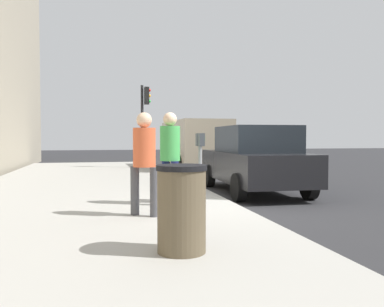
{
  "coord_description": "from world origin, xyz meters",
  "views": [
    {
      "loc": [
        -7.94,
        2.63,
        1.48
      ],
      "look_at": [
        -0.11,
        0.85,
        1.15
      ],
      "focal_mm": 37.65,
      "sensor_mm": 36.0,
      "label": 1
    }
  ],
  "objects": [
    {
      "name": "sidewalk_slab",
      "position": [
        0.0,
        3.0,
        0.07
      ],
      "size": [
        28.0,
        6.0,
        0.15
      ],
      "primitive_type": "cube",
      "color": "#A8A59E",
      "rests_on": "ground_plane"
    },
    {
      "name": "pedestrian_at_meter",
      "position": [
        -0.1,
        1.3,
        1.23
      ],
      "size": [
        0.53,
        0.4,
        1.82
      ],
      "rotation": [
        0.0,
        0.0,
        -1.26
      ],
      "color": "#191E4C",
      "rests_on": "sidewalk_slab"
    },
    {
      "name": "parked_van_far",
      "position": [
        9.18,
        -1.35,
        1.26
      ],
      "size": [
        5.23,
        2.18,
        2.18
      ],
      "color": "gray",
      "rests_on": "ground_plane"
    },
    {
      "name": "traffic_signal",
      "position": [
        9.75,
        0.76,
        2.58
      ],
      "size": [
        0.24,
        0.44,
        3.6
      ],
      "color": "black",
      "rests_on": "sidewalk_slab"
    },
    {
      "name": "trash_bin",
      "position": [
        -3.43,
        1.73,
        0.66
      ],
      "size": [
        0.59,
        0.59,
        1.01
      ],
      "color": "brown",
      "rests_on": "sidewalk_slab"
    },
    {
      "name": "parked_sedan_near",
      "position": [
        2.1,
        -1.35,
        0.89
      ],
      "size": [
        4.45,
        2.07,
        1.77
      ],
      "color": "black",
      "rests_on": "ground_plane"
    },
    {
      "name": "pedestrian_bystander",
      "position": [
        -1.17,
        1.92,
        1.18
      ],
      "size": [
        0.38,
        0.46,
        1.75
      ],
      "rotation": [
        0.0,
        0.0,
        -0.64
      ],
      "color": "#47474C",
      "rests_on": "sidewalk_slab"
    },
    {
      "name": "ground_plane",
      "position": [
        0.0,
        0.0,
        0.0
      ],
      "size": [
        80.0,
        80.0,
        0.0
      ],
      "primitive_type": "plane",
      "color": "#2B2B2D",
      "rests_on": "ground"
    },
    {
      "name": "parking_meter",
      "position": [
        -0.01,
        0.66,
        1.17
      ],
      "size": [
        0.36,
        0.12,
        1.41
      ],
      "color": "gray",
      "rests_on": "sidewalk_slab"
    }
  ]
}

